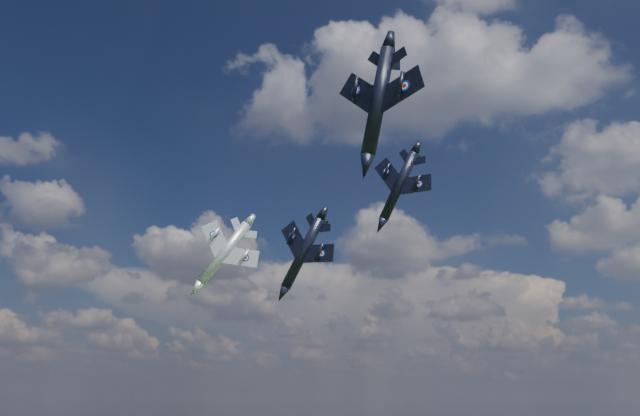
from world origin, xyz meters
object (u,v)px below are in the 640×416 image
(jet_high_navy, at_px, (399,186))
(jet_left_silver, at_px, (224,253))
(jet_lead_navy, at_px, (303,253))
(jet_right_navy, at_px, (378,101))

(jet_high_navy, distance_m, jet_left_silver, 26.88)
(jet_lead_navy, relative_size, jet_left_silver, 0.97)
(jet_lead_navy, xyz_separation_m, jet_right_navy, (17.39, -27.73, 6.36))
(jet_lead_navy, height_order, jet_right_navy, jet_right_navy)
(jet_lead_navy, distance_m, jet_left_silver, 13.26)
(jet_lead_navy, height_order, jet_high_navy, jet_high_navy)
(jet_lead_navy, distance_m, jet_right_navy, 33.35)
(jet_lead_navy, distance_m, jet_high_navy, 16.38)
(jet_right_navy, distance_m, jet_high_navy, 32.84)
(jet_lead_navy, bearing_deg, jet_right_navy, -43.98)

